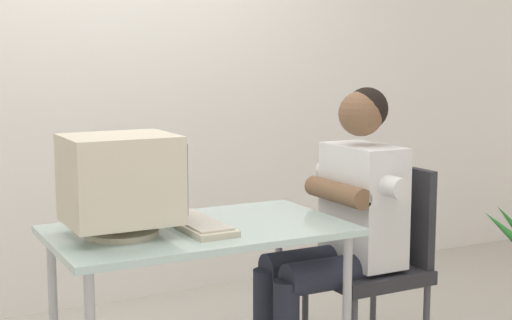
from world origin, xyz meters
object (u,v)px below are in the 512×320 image
crt_monitor (121,181)px  keyboard (196,223)px  person_seated (342,219)px  office_chair (378,255)px  desk (199,243)px

crt_monitor → keyboard: 0.36m
keyboard → person_seated: bearing=0.9°
office_chair → person_seated: size_ratio=0.71×
keyboard → person_seated: (0.70, 0.01, -0.06)m
crt_monitor → person_seated: 1.03m
desk → office_chair: (0.89, 0.02, -0.16)m
keyboard → office_chair: office_chair is taller
office_chair → person_seated: bearing=-180.0°
desk → crt_monitor: bearing=178.0°
person_seated → office_chair: bearing=0.0°
desk → person_seated: (0.69, 0.02, 0.02)m
office_chair → person_seated: (-0.20, -0.00, 0.19)m
person_seated → keyboard: bearing=-179.1°
crt_monitor → person_seated: (0.99, 0.01, -0.25)m
desk → person_seated: bearing=1.3°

